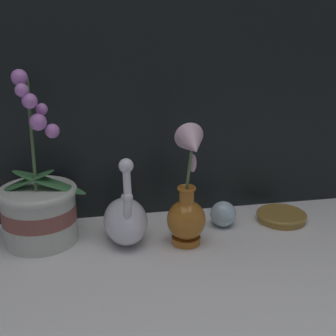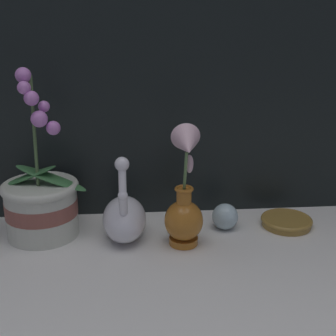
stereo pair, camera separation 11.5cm
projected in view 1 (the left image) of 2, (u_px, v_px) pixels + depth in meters
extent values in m
plane|color=silver|center=(178.00, 257.00, 1.09)|extent=(2.80, 2.80, 0.00)
cylinder|color=beige|center=(39.00, 215.00, 1.15)|extent=(0.18, 0.18, 0.14)
cylinder|color=brown|center=(39.00, 212.00, 1.15)|extent=(0.18, 0.18, 0.04)
torus|color=beige|center=(37.00, 192.00, 1.13)|extent=(0.19, 0.19, 0.02)
cylinder|color=#4C6B3D|center=(32.00, 135.00, 1.08)|extent=(0.01, 0.04, 0.26)
ellipsoid|color=#38703D|center=(49.00, 182.00, 1.12)|extent=(0.18, 0.08, 0.07)
ellipsoid|color=#38703D|center=(24.00, 182.00, 1.12)|extent=(0.17, 0.09, 0.08)
sphere|color=#C67AD1|center=(19.00, 77.00, 1.05)|extent=(0.04, 0.04, 0.04)
sphere|color=#C67AD1|center=(22.00, 90.00, 1.03)|extent=(0.03, 0.03, 0.03)
sphere|color=#C67AD1|center=(30.00, 101.00, 1.04)|extent=(0.03, 0.03, 0.03)
sphere|color=#C67AD1|center=(42.00, 109.00, 1.07)|extent=(0.03, 0.03, 0.03)
sphere|color=#C67AD1|center=(38.00, 122.00, 1.05)|extent=(0.04, 0.04, 0.04)
sphere|color=#C67AD1|center=(52.00, 131.00, 1.07)|extent=(0.03, 0.03, 0.03)
ellipsoid|color=white|center=(126.00, 221.00, 1.16)|extent=(0.11, 0.17, 0.10)
cone|color=white|center=(123.00, 205.00, 1.21)|extent=(0.05, 0.07, 0.07)
cylinder|color=white|center=(128.00, 208.00, 1.08)|extent=(0.02, 0.05, 0.08)
sphere|color=white|center=(128.00, 197.00, 1.05)|extent=(0.02, 0.02, 0.02)
cylinder|color=white|center=(127.00, 181.00, 1.05)|extent=(0.02, 0.04, 0.07)
sphere|color=white|center=(126.00, 166.00, 1.05)|extent=(0.03, 0.03, 0.03)
cylinder|color=#B26B23|center=(186.00, 240.00, 1.16)|extent=(0.07, 0.07, 0.02)
ellipsoid|color=#B26B23|center=(186.00, 220.00, 1.14)|extent=(0.09, 0.09, 0.10)
cylinder|color=#B26B23|center=(187.00, 196.00, 1.12)|extent=(0.04, 0.04, 0.04)
torus|color=#B26B23|center=(187.00, 188.00, 1.11)|extent=(0.05, 0.05, 0.01)
cylinder|color=#567A47|center=(189.00, 171.00, 1.08)|extent=(0.01, 0.05, 0.10)
cone|color=beige|center=(193.00, 144.00, 1.02)|extent=(0.07, 0.09, 0.08)
ellipsoid|color=beige|center=(193.00, 163.00, 1.08)|extent=(0.02, 0.02, 0.04)
sphere|color=silver|center=(223.00, 214.00, 1.24)|extent=(0.07, 0.07, 0.07)
cylinder|color=olive|center=(281.00, 217.00, 1.28)|extent=(0.13, 0.13, 0.02)
torus|color=olive|center=(282.00, 215.00, 1.28)|extent=(0.14, 0.14, 0.01)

